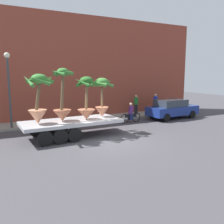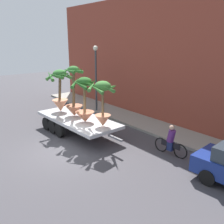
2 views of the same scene
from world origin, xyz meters
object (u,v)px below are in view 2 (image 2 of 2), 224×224
at_px(cyclist, 171,142).
at_px(potted_palm_front, 60,91).
at_px(potted_palm_extra, 74,97).
at_px(flatbed_trailer, 75,120).
at_px(potted_palm_rear, 85,102).
at_px(street_lamp, 96,70).
at_px(potted_palm_middle, 103,102).

bearing_deg(cyclist, potted_palm_front, -163.23).
bearing_deg(potted_palm_extra, cyclist, 18.74).
height_order(flatbed_trailer, potted_palm_rear, potted_palm_rear).
relative_size(potted_palm_rear, potted_palm_front, 0.94).
bearing_deg(street_lamp, potted_palm_middle, -32.13).
distance_m(flatbed_trailer, potted_palm_front, 2.22).
height_order(potted_palm_middle, potted_palm_extra, potted_palm_extra).
bearing_deg(potted_palm_extra, potted_palm_rear, -5.84).
relative_size(potted_palm_middle, street_lamp, 0.50).
xyz_separation_m(potted_palm_rear, potted_palm_extra, (-1.40, 0.14, -0.01)).
bearing_deg(flatbed_trailer, potted_palm_extra, 155.64).
distance_m(flatbed_trailer, potted_palm_rear, 1.81).
bearing_deg(street_lamp, potted_palm_extra, -53.55).
relative_size(potted_palm_middle, potted_palm_front, 0.91).
height_order(flatbed_trailer, cyclist, cyclist).
xyz_separation_m(potted_palm_middle, potted_palm_front, (-3.91, -0.41, -0.00)).
bearing_deg(potted_palm_front, potted_palm_middle, 5.98).
height_order(potted_palm_extra, street_lamp, street_lamp).
xyz_separation_m(potted_palm_middle, potted_palm_extra, (-2.56, -0.22, -0.20)).
xyz_separation_m(flatbed_trailer, potted_palm_extra, (-0.21, 0.10, 1.36)).
relative_size(potted_palm_rear, potted_palm_middle, 1.04).
distance_m(potted_palm_rear, potted_palm_extra, 1.41).
height_order(potted_palm_front, potted_palm_extra, potted_palm_extra).
bearing_deg(street_lamp, flatbed_trailer, -52.07).
distance_m(potted_palm_rear, potted_palm_middle, 1.23).
relative_size(flatbed_trailer, potted_palm_front, 2.51).
bearing_deg(potted_palm_middle, potted_palm_front, -174.02).
distance_m(potted_palm_front, potted_palm_extra, 1.38).
relative_size(flatbed_trailer, potted_palm_rear, 2.66).
height_order(potted_palm_middle, street_lamp, street_lamp).
bearing_deg(potted_palm_rear, flatbed_trailer, 177.79).
bearing_deg(flatbed_trailer, cyclist, 20.31).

